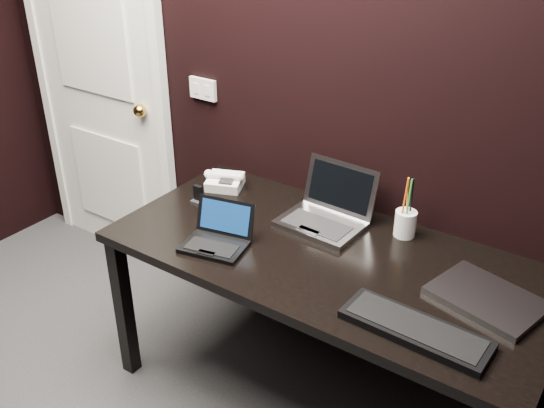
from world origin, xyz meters
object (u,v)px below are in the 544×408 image
Objects in this scene: ext_keyboard at (415,329)px; mobile_phone at (198,197)px; netbook at (217,238)px; desk_phone at (225,181)px; desk at (326,270)px; silver_laptop at (326,214)px; pen_cup at (405,222)px; closed_laptop at (487,298)px; door at (99,79)px.

mobile_phone is at bearing 166.57° from ext_keyboard.
desk_phone is (-0.28, 0.40, 0.00)m from netbook.
silver_laptop reaches higher than desk.
silver_laptop is 4.05× the size of mobile_phone.
silver_laptop is 1.72× the size of desk_phone.
ext_keyboard is (0.84, -0.05, -0.02)m from netbook.
closed_laptop is at bearing -30.93° from pen_cup.
netbook is at bearing -54.92° from desk_phone.
door reaches higher than desk_phone.
pen_cup reaches higher than mobile_phone.
silver_laptop is (0.26, 0.39, 0.01)m from netbook.
desk_phone is at bearing 172.48° from closed_laptop.
desk_phone is at bearing 157.95° from ext_keyboard.
mobile_phone is at bearing -162.71° from silver_laptop.
desk is 4.96× the size of silver_laptop.
door is 1.03m from desk_phone.
desk is (1.65, -0.38, -0.38)m from door.
door is 1.86m from pen_cup.
desk_phone reaches higher than ext_keyboard.
desk is 4.21× the size of closed_laptop.
mobile_phone is at bearing -179.09° from closed_laptop.
netbook is 0.75m from pen_cup.
desk is 3.56× the size of ext_keyboard.
mobile_phone is at bearing -90.71° from desk_phone.
mobile_phone reaches higher than closed_laptop.
door reaches higher than silver_laptop.
silver_laptop is 0.57m from mobile_phone.
netbook is at bearing -139.91° from pen_cup.
netbook is at bearing -124.08° from silver_laptop.
desk_phone is (-1.26, 0.17, 0.02)m from closed_laptop.
door is at bearing 173.34° from silver_laptop.
pen_cup is (0.19, 0.29, 0.14)m from desk.
pen_cup reaches higher than ext_keyboard.
closed_laptop is (2.24, -0.33, -0.29)m from door.
mobile_phone is at bearing -162.89° from pen_cup.
desk_phone is (0.98, -0.16, -0.27)m from door.
ext_keyboard is 1.18× the size of closed_laptop.
door is at bearing 155.95° from netbook.
door is 1.73m from desk.
ext_keyboard is at bearing -115.15° from closed_laptop.
desk is 0.44m from netbook.
desk is at bearing -175.52° from closed_laptop.
desk_phone is at bearing -174.83° from pen_cup.
netbook is 0.47m from silver_laptop.
pen_cup is at bearing 16.79° from silver_laptop.
closed_laptop is (0.98, 0.24, -0.02)m from netbook.
ext_keyboard is at bearing -13.43° from mobile_phone.
desk is 6.74× the size of pen_cup.
pen_cup is at bearing 17.11° from mobile_phone.
pen_cup reaches higher than netbook.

